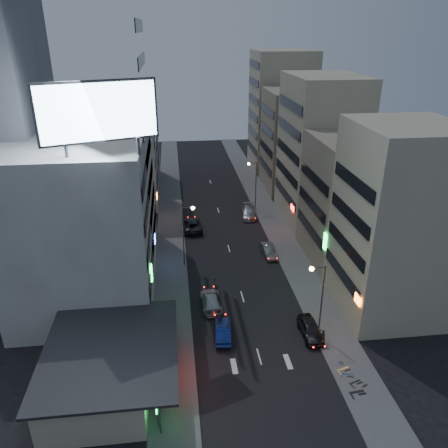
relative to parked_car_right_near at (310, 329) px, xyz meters
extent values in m
plane|color=black|center=(-5.60, -6.40, -0.78)|extent=(180.00, 180.00, 0.00)
cube|color=#4C4C4F|center=(-13.60, 23.60, -0.72)|extent=(4.00, 120.00, 0.12)
cube|color=#4C4C4F|center=(2.40, 23.60, -0.72)|extent=(4.00, 120.00, 0.12)
cube|color=#B3A88D|center=(-19.60, -4.40, 1.02)|extent=(8.00, 12.00, 3.60)
cube|color=black|center=(-18.60, -4.40, 2.97)|extent=(11.00, 13.00, 0.25)
cube|color=black|center=(-14.50, -4.40, 2.32)|extent=(0.12, 4.00, 0.90)
cube|color=#FF1E14|center=(-14.42, -4.40, 2.32)|extent=(0.04, 3.70, 0.70)
cube|color=beige|center=(-22.60, 13.60, 8.22)|extent=(14.00, 24.00, 18.00)
cube|color=gray|center=(-31.60, 16.60, 16.22)|extent=(10.00, 14.00, 34.00)
cube|color=#B3A88D|center=(9.40, 4.10, 9.22)|extent=(10.00, 11.00, 20.00)
cube|color=gray|center=(9.90, 15.60, 7.22)|extent=(11.00, 12.00, 16.00)
cube|color=#B3A88D|center=(9.40, 28.60, 10.22)|extent=(10.00, 14.00, 22.00)
cube|color=beige|center=(-21.10, 38.60, 9.22)|extent=(11.00, 10.00, 20.00)
cube|color=gray|center=(-21.60, 51.60, 6.72)|extent=(12.00, 10.00, 15.00)
cube|color=gray|center=(9.90, 43.60, 8.22)|extent=(11.00, 12.00, 18.00)
cube|color=#B3A88D|center=(10.40, 57.60, 11.22)|extent=(12.00, 12.00, 24.00)
cylinder|color=#595B60|center=(-21.60, 3.60, 17.97)|extent=(0.30, 0.30, 1.50)
cylinder|color=#595B60|center=(-15.60, 3.60, 17.97)|extent=(0.30, 0.30, 1.50)
cube|color=black|center=(-18.60, 3.60, 20.92)|extent=(9.52, 3.75, 5.00)
cube|color=#B0D9EB|center=(-18.52, 3.39, 20.92)|extent=(9.04, 3.34, 4.60)
cylinder|color=#595B60|center=(0.70, -0.40, 3.34)|extent=(0.16, 0.16, 8.00)
cylinder|color=#595B60|center=(0.00, -0.40, 7.24)|extent=(1.40, 0.10, 0.10)
sphere|color=#FFD88C|center=(-0.60, -0.40, 7.14)|extent=(0.44, 0.44, 0.44)
cylinder|color=#595B60|center=(-11.90, 15.60, 3.34)|extent=(0.16, 0.16, 8.00)
cylinder|color=#595B60|center=(-11.20, 15.60, 7.24)|extent=(1.40, 0.10, 0.10)
sphere|color=#FFD88C|center=(-10.60, 15.60, 7.14)|extent=(0.44, 0.44, 0.44)
cylinder|color=#595B60|center=(0.70, 33.60, 3.34)|extent=(0.16, 0.16, 8.00)
cylinder|color=#595B60|center=(0.00, 33.60, 7.24)|extent=(1.40, 0.10, 0.10)
sphere|color=#FFD88C|center=(-0.60, 33.60, 7.14)|extent=(0.44, 0.44, 0.44)
imported|color=#242328|center=(0.00, 0.00, 0.00)|extent=(1.89, 4.59, 1.55)
imported|color=gray|center=(-0.57, 17.01, -0.07)|extent=(1.77, 4.38, 1.41)
imported|color=#25252A|center=(-10.33, 26.49, 0.03)|extent=(2.94, 5.93, 1.62)
imported|color=#AFB3B8|center=(-0.92, 30.34, 0.00)|extent=(2.89, 5.59, 1.55)
imported|color=navy|center=(-8.61, 0.82, -0.06)|extent=(1.94, 4.48, 1.44)
imported|color=#A6ABAF|center=(-9.31, 6.17, -0.03)|extent=(2.18, 5.18, 1.49)
imported|color=black|center=(0.70, -1.53, 0.17)|extent=(0.65, 0.48, 1.65)
camera|label=1|loc=(-12.64, -33.81, 27.21)|focal=35.00mm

